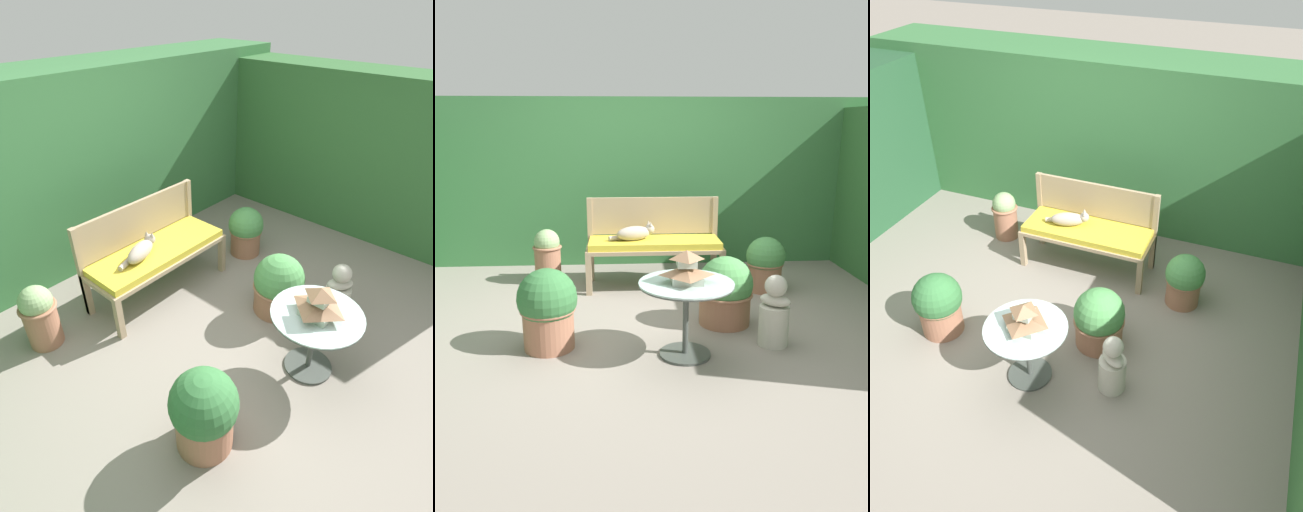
# 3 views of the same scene
# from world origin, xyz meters

# --- Properties ---
(ground) EXTENTS (30.00, 30.00, 0.00)m
(ground) POSITION_xyz_m (0.00, 0.00, 0.00)
(ground) COLOR gray
(foliage_hedge_back) EXTENTS (6.40, 0.93, 2.02)m
(foliage_hedge_back) POSITION_xyz_m (0.00, 2.36, 1.01)
(foliage_hedge_back) COLOR #38703D
(foliage_hedge_back) RESTS_ON ground
(foliage_hedge_right) EXTENTS (0.70, 3.50, 1.90)m
(foliage_hedge_right) POSITION_xyz_m (2.85, 0.15, 0.95)
(foliage_hedge_right) COLOR #336633
(foliage_hedge_right) RESTS_ON ground
(garden_bench) EXTENTS (1.44, 0.55, 0.52)m
(garden_bench) POSITION_xyz_m (0.16, 0.99, 0.45)
(garden_bench) COLOR tan
(garden_bench) RESTS_ON ground
(bench_backrest) EXTENTS (1.44, 0.06, 0.94)m
(bench_backrest) POSITION_xyz_m (0.16, 1.25, 0.67)
(bench_backrest) COLOR tan
(bench_backrest) RESTS_ON ground
(cat) EXTENTS (0.49, 0.27, 0.19)m
(cat) POSITION_xyz_m (-0.05, 0.97, 0.60)
(cat) COLOR #A89989
(cat) RESTS_ON garden_bench
(patio_table) EXTENTS (0.71, 0.71, 0.58)m
(patio_table) POSITION_xyz_m (0.28, -0.69, 0.46)
(patio_table) COLOR #424742
(patio_table) RESTS_ON ground
(pagoda_birdhouse) EXTENTS (0.31, 0.31, 0.25)m
(pagoda_birdhouse) POSITION_xyz_m (0.28, -0.69, 0.69)
(pagoda_birdhouse) COLOR #B2BCA8
(pagoda_birdhouse) RESTS_ON patio_table
(garden_bust) EXTENTS (0.28, 0.27, 0.58)m
(garden_bust) POSITION_xyz_m (1.00, -0.55, 0.26)
(garden_bust) COLOR #B7B2A3
(garden_bust) RESTS_ON ground
(potted_plant_bench_left) EXTENTS (0.40, 0.40, 0.58)m
(potted_plant_bench_left) POSITION_xyz_m (1.31, 0.78, 0.30)
(potted_plant_bench_left) COLOR #9E664C
(potted_plant_bench_left) RESTS_ON ground
(potted_plant_patio_mid) EXTENTS (0.48, 0.48, 0.61)m
(potted_plant_patio_mid) POSITION_xyz_m (0.71, -0.08, 0.29)
(potted_plant_patio_mid) COLOR #9E664C
(potted_plant_patio_mid) RESTS_ON ground
(potted_plant_bench_right) EXTENTS (0.32, 0.32, 0.60)m
(potted_plant_bench_right) POSITION_xyz_m (-1.01, 1.20, 0.31)
(potted_plant_bench_right) COLOR #9E664C
(potted_plant_bench_right) RESTS_ON ground
(potted_plant_table_near) EXTENTS (0.47, 0.47, 0.65)m
(potted_plant_table_near) POSITION_xyz_m (-0.78, -0.49, 0.33)
(potted_plant_table_near) COLOR #9E664C
(potted_plant_table_near) RESTS_ON ground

